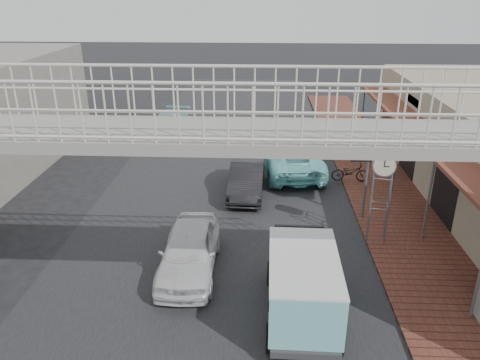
# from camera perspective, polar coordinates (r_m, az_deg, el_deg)

# --- Properties ---
(ground) EXTENTS (120.00, 120.00, 0.00)m
(ground) POSITION_cam_1_polar(r_m,az_deg,el_deg) (15.25, -3.23, -8.62)
(ground) COLOR black
(ground) RESTS_ON ground
(road_strip) EXTENTS (10.00, 60.00, 0.01)m
(road_strip) POSITION_cam_1_polar(r_m,az_deg,el_deg) (15.25, -3.23, -8.60)
(road_strip) COLOR black
(road_strip) RESTS_ON ground
(sidewalk) EXTENTS (3.00, 40.00, 0.10)m
(sidewalk) POSITION_cam_1_polar(r_m,az_deg,el_deg) (18.49, 18.28, -3.75)
(sidewalk) COLOR brown
(sidewalk) RESTS_ON ground
(footbridge) EXTENTS (16.40, 2.40, 6.34)m
(footbridge) POSITION_cam_1_polar(r_m,az_deg,el_deg) (10.24, -5.88, -4.95)
(footbridge) COLOR gray
(footbridge) RESTS_ON ground
(white_hatchback) EXTENTS (1.64, 4.04, 1.37)m
(white_hatchback) POSITION_cam_1_polar(r_m,az_deg,el_deg) (14.00, -6.21, -8.54)
(white_hatchback) COLOR silver
(white_hatchback) RESTS_ON ground
(dark_sedan) EXTENTS (1.44, 3.88, 1.27)m
(dark_sedan) POSITION_cam_1_polar(r_m,az_deg,el_deg) (19.02, 0.82, 0.13)
(dark_sedan) COLOR black
(dark_sedan) RESTS_ON ground
(angkot_curb) EXTENTS (3.06, 5.57, 1.48)m
(angkot_curb) POSITION_cam_1_polar(r_m,az_deg,el_deg) (21.40, 6.15, 2.92)
(angkot_curb) COLOR #7AD3D4
(angkot_curb) RESTS_ON ground
(angkot_far) EXTENTS (2.28, 4.45, 1.24)m
(angkot_far) POSITION_cam_1_polar(r_m,az_deg,el_deg) (27.18, -8.74, 6.78)
(angkot_far) COLOR #72BCC5
(angkot_far) RESTS_ON ground
(angkot_van) EXTENTS (1.81, 3.83, 1.86)m
(angkot_van) POSITION_cam_1_polar(r_m,az_deg,el_deg) (11.97, 7.65, -11.74)
(angkot_van) COLOR black
(angkot_van) RESTS_ON ground
(motorcycle_near) EXTENTS (1.58, 0.57, 0.83)m
(motorcycle_near) POSITION_cam_1_polar(r_m,az_deg,el_deg) (20.58, 13.28, 0.94)
(motorcycle_near) COLOR black
(motorcycle_near) RESTS_ON sidewalk
(motorcycle_far) EXTENTS (1.79, 0.96, 1.03)m
(motorcycle_far) POSITION_cam_1_polar(r_m,az_deg,el_deg) (23.98, 11.93, 4.41)
(motorcycle_far) COLOR black
(motorcycle_far) RESTS_ON sidewalk
(street_clock) EXTENTS (0.78, 0.69, 3.04)m
(street_clock) POSITION_cam_1_polar(r_m,az_deg,el_deg) (15.23, 17.12, 1.29)
(street_clock) COLOR #59595B
(street_clock) RESTS_ON sidewalk
(arrow_sign) EXTENTS (1.89, 1.21, 3.21)m
(arrow_sign) POSITION_cam_1_polar(r_m,az_deg,el_deg) (16.97, 18.07, 3.60)
(arrow_sign) COLOR #59595B
(arrow_sign) RESTS_ON sidewalk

